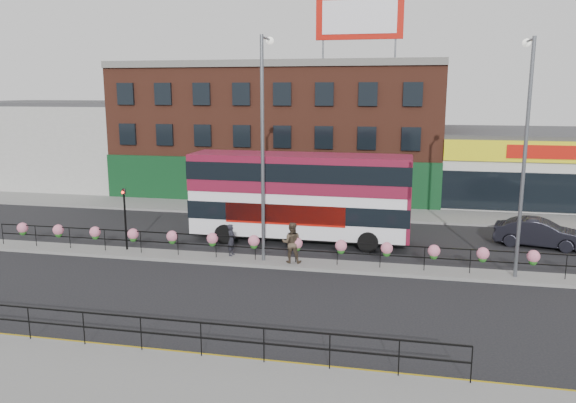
% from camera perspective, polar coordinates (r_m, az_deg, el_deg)
% --- Properties ---
extents(ground, '(120.00, 120.00, 0.00)m').
position_cam_1_polar(ground, '(27.31, -1.30, -6.36)').
color(ground, black).
rests_on(ground, ground).
extents(south_pavement, '(60.00, 4.00, 0.15)m').
position_cam_1_polar(south_pavement, '(16.73, -11.16, -18.21)').
color(south_pavement, gray).
rests_on(south_pavement, ground).
extents(north_pavement, '(60.00, 4.00, 0.15)m').
position_cam_1_polar(north_pavement, '(38.69, 2.73, -0.99)').
color(north_pavement, gray).
rests_on(north_pavement, ground).
extents(median, '(60.00, 1.60, 0.15)m').
position_cam_1_polar(median, '(27.28, -1.30, -6.20)').
color(median, gray).
rests_on(median, ground).
extents(yellow_line_inner, '(60.00, 0.10, 0.01)m').
position_cam_1_polar(yellow_line_inner, '(18.65, -8.32, -15.10)').
color(yellow_line_inner, gold).
rests_on(yellow_line_inner, ground).
extents(yellow_line_outer, '(60.00, 0.10, 0.01)m').
position_cam_1_polar(yellow_line_outer, '(18.50, -8.51, -15.34)').
color(yellow_line_outer, gold).
rests_on(yellow_line_outer, ground).
extents(brick_building, '(25.00, 12.21, 10.30)m').
position_cam_1_polar(brick_building, '(46.49, -0.54, 7.36)').
color(brick_building, brown).
rests_on(brick_building, ground).
extents(supermarket, '(15.00, 12.25, 5.30)m').
position_cam_1_polar(supermarket, '(46.69, 24.23, 3.34)').
color(supermarket, silver).
rests_on(supermarket, ground).
extents(warehouse_west, '(15.50, 12.00, 7.30)m').
position_cam_1_polar(warehouse_west, '(54.67, -21.85, 5.59)').
color(warehouse_west, '#B1B0AB').
rests_on(warehouse_west, ground).
extents(billboard, '(6.00, 0.29, 4.40)m').
position_cam_1_polar(billboard, '(40.78, 7.27, 18.08)').
color(billboard, '#BA1107').
rests_on(billboard, brick_building).
extents(median_railing, '(30.04, 0.56, 1.23)m').
position_cam_1_polar(median_railing, '(27.01, -1.31, -4.24)').
color(median_railing, black).
rests_on(median_railing, median).
extents(south_railing, '(20.04, 0.05, 1.12)m').
position_cam_1_polar(south_railing, '(18.67, -14.74, -12.12)').
color(south_railing, black).
rests_on(south_railing, south_pavement).
extents(double_decker_bus, '(12.03, 3.13, 4.86)m').
position_cam_1_polar(double_decker_bus, '(30.62, 1.26, 1.32)').
color(double_decker_bus, white).
rests_on(double_decker_bus, ground).
extents(car, '(3.68, 5.31, 1.51)m').
position_cam_1_polar(car, '(32.91, 24.19, -2.94)').
color(car, black).
rests_on(car, ground).
extents(pedestrian_a, '(0.62, 0.45, 1.59)m').
position_cam_1_polar(pedestrian_a, '(28.09, -5.76, -3.90)').
color(pedestrian_a, black).
rests_on(pedestrian_a, median).
extents(pedestrian_b, '(1.09, 0.92, 1.96)m').
position_cam_1_polar(pedestrian_b, '(26.77, 0.37, -4.19)').
color(pedestrian_b, '#4C3E2F').
rests_on(pedestrian_b, median).
extents(lamp_column_west, '(0.38, 1.86, 10.61)m').
position_cam_1_polar(lamp_column_west, '(26.53, -2.47, 7.30)').
color(lamp_column_west, slate).
rests_on(lamp_column_west, median).
extents(lamp_column_east, '(0.37, 1.81, 10.31)m').
position_cam_1_polar(lamp_column_east, '(26.09, 22.93, 5.98)').
color(lamp_column_east, slate).
rests_on(lamp_column_east, median).
extents(traffic_light_median, '(0.15, 0.28, 3.65)m').
position_cam_1_polar(traffic_light_median, '(29.84, -16.28, -0.40)').
color(traffic_light_median, black).
rests_on(traffic_light_median, median).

